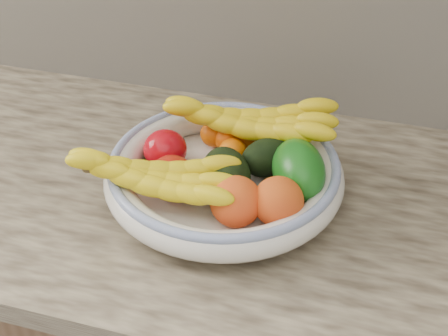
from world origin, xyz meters
TOP-DOWN VIEW (x-y plane):
  - fruit_bowl at (0.00, 1.66)m, footprint 0.39×0.39m
  - clementine_back_left at (-0.05, 1.76)m, footprint 0.07×0.07m
  - clementine_back_right at (0.01, 1.76)m, footprint 0.06×0.06m
  - clementine_back_mid at (-0.00, 1.72)m, footprint 0.06×0.06m
  - clementine_extra at (-0.02, 1.75)m, footprint 0.05×0.05m
  - tomato_left at (-0.11, 1.68)m, footprint 0.08×0.08m
  - tomato_near_left at (-0.07, 1.61)m, footprint 0.10×0.10m
  - avocado_center at (0.01, 1.64)m, footprint 0.12×0.13m
  - avocado_right at (0.06, 1.70)m, footprint 0.12×0.11m
  - green_mango at (0.12, 1.67)m, footprint 0.15×0.16m
  - peach_front at (0.04, 1.58)m, footprint 0.10×0.10m
  - peach_right at (0.10, 1.59)m, footprint 0.09×0.09m
  - banana_bunch_back at (0.02, 1.75)m, footprint 0.32×0.15m
  - banana_bunch_front at (-0.09, 1.57)m, footprint 0.29×0.15m

SIDE VIEW (x-z plane):
  - fruit_bowl at x=0.00m, z-range 0.91..0.99m
  - clementine_back_left at x=-0.05m, z-range 0.93..0.98m
  - clementine_back_right at x=0.01m, z-range 0.93..0.98m
  - clementine_back_mid at x=0.00m, z-range 0.93..0.98m
  - clementine_extra at x=-0.02m, z-range 0.93..0.98m
  - tomato_left at x=-0.11m, z-range 0.93..1.00m
  - tomato_near_left at x=-0.07m, z-range 0.93..1.00m
  - avocado_right at x=0.06m, z-range 0.93..1.00m
  - avocado_center at x=0.01m, z-range 0.93..1.00m
  - peach_front at x=0.04m, z-range 0.93..1.01m
  - peach_right at x=0.10m, z-range 0.93..1.01m
  - green_mango at x=0.12m, z-range 0.92..1.03m
  - banana_bunch_front at x=-0.09m, z-range 0.94..1.02m
  - banana_bunch_back at x=0.02m, z-range 0.94..1.03m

